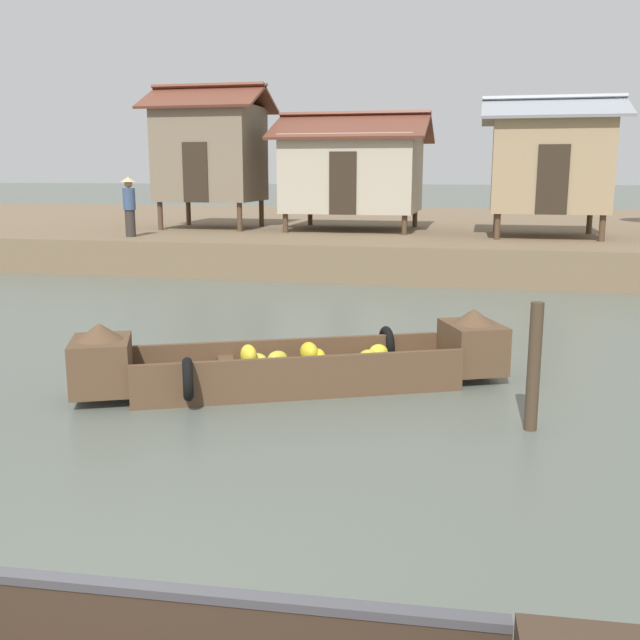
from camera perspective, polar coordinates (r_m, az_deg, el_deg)
ground_plane at (r=13.27m, az=3.11°, el=-0.41°), size 300.00×300.00×0.00m
riverbank_strip at (r=27.69m, az=8.29°, el=6.75°), size 160.00×20.00×0.95m
banana_boat at (r=9.36m, az=-1.81°, el=-3.36°), size 5.41×3.06×0.96m
stilt_house_left at (r=24.02m, az=-8.59°, el=12.96°), size 3.72×3.14×4.51m
stilt_house_mid_left at (r=23.09m, az=2.68°, el=11.58°), size 4.68×4.08×3.61m
stilt_house_mid_right at (r=21.53m, az=17.58°, el=11.74°), size 3.78×3.36×3.84m
vendor_person at (r=21.19m, az=-14.77°, el=8.85°), size 0.44×0.44×1.66m
mooring_post at (r=8.09m, az=16.47°, el=-3.57°), size 0.14×0.14×1.41m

